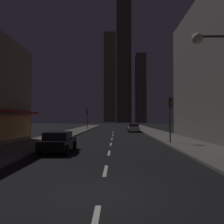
{
  "coord_description": "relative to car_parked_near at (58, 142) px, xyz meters",
  "views": [
    {
      "loc": [
        0.48,
        -7.05,
        2.39
      ],
      "look_at": [
        0.0,
        19.7,
        3.17
      ],
      "focal_mm": 35.8,
      "sensor_mm": 36.0,
      "label": 1
    }
  ],
  "objects": [
    {
      "name": "fire_hydrant_far_left",
      "position": [
        -2.3,
        9.89,
        -0.29
      ],
      "size": [
        0.42,
        0.3,
        0.65
      ],
      "color": "red",
      "rests_on": "sidewalk_left"
    },
    {
      "name": "lane_marking_center",
      "position": [
        3.6,
        7.47,
        -0.73
      ],
      "size": [
        0.16,
        38.6,
        0.01
      ],
      "color": "silver",
      "rests_on": "ground"
    },
    {
      "name": "skyscraper_distant_mid",
      "position": [
        8.71,
        117.92,
        37.76
      ],
      "size": [
        8.74,
        8.87,
        77.01
      ],
      "primitive_type": "cube",
      "color": "#4D493A",
      "rests_on": "ground"
    },
    {
      "name": "car_parked_near",
      "position": [
        0.0,
        0.0,
        0.0
      ],
      "size": [
        1.98,
        4.24,
        1.45
      ],
      "color": "black",
      "rests_on": "ground"
    },
    {
      "name": "skyscraper_distant_tall",
      "position": [
        -0.18,
        137.53,
        30.05
      ],
      "size": [
        8.1,
        6.98,
        61.58
      ],
      "primitive_type": "cube",
      "color": "#605B48",
      "rests_on": "ground"
    },
    {
      "name": "traffic_light_far_left",
      "position": [
        -1.9,
        30.5,
        2.45
      ],
      "size": [
        0.32,
        0.48,
        4.2
      ],
      "color": "#2D2D2D",
      "rests_on": "sidewalk_left"
    },
    {
      "name": "ground_plane",
      "position": [
        3.6,
        23.27,
        -0.79
      ],
      "size": [
        78.0,
        136.0,
        0.1
      ],
      "primitive_type": "cube",
      "color": "black"
    },
    {
      "name": "sidewalk_left",
      "position": [
        -3.4,
        23.27,
        -0.67
      ],
      "size": [
        4.0,
        76.0,
        0.15
      ],
      "primitive_type": "cube",
      "color": "#605E59",
      "rests_on": "ground"
    },
    {
      "name": "street_lamp_right",
      "position": [
        8.98,
        -4.51,
        4.33
      ],
      "size": [
        1.96,
        0.56,
        6.58
      ],
      "color": "#38383D",
      "rests_on": "sidewalk_right"
    },
    {
      "name": "skyscraper_distant_short",
      "position": [
        18.39,
        113.27,
        19.05
      ],
      "size": [
        5.62,
        8.52,
        39.58
      ],
      "primitive_type": "cube",
      "color": "brown",
      "rests_on": "ground"
    },
    {
      "name": "sidewalk_right",
      "position": [
        10.6,
        23.27,
        -0.67
      ],
      "size": [
        4.0,
        76.0,
        0.15
      ],
      "primitive_type": "cube",
      "color": "#605E59",
      "rests_on": "ground"
    },
    {
      "name": "car_parked_far",
      "position": [
        7.2,
        24.02,
        0.0
      ],
      "size": [
        1.98,
        4.24,
        1.45
      ],
      "color": "silver",
      "rests_on": "ground"
    },
    {
      "name": "traffic_light_near_right",
      "position": [
        9.1,
        4.88,
        2.45
      ],
      "size": [
        0.32,
        0.48,
        4.2
      ],
      "color": "#2D2D2D",
      "rests_on": "sidewalk_right"
    }
  ]
}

